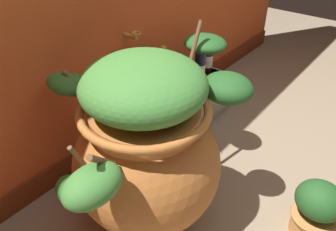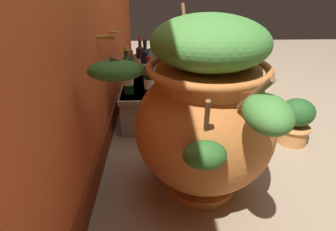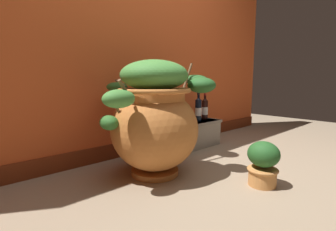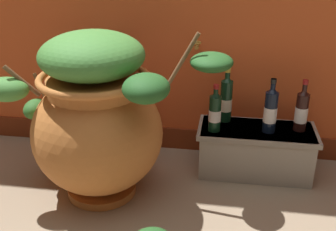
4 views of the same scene
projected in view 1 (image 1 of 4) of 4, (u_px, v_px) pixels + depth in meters
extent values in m
plane|color=gray|center=(271.00, 219.00, 1.75)|extent=(7.00, 7.00, 0.00)
cube|color=maroon|center=(123.00, 130.00, 2.27)|extent=(4.40, 0.02, 0.15)
cylinder|color=#B28433|center=(131.00, 36.00, 1.94)|extent=(0.02, 0.10, 0.02)
torus|color=#B28433|center=(137.00, 33.00, 1.90)|extent=(0.06, 0.06, 0.01)
cylinder|color=#C17033|center=(150.00, 212.00, 1.76)|extent=(0.38, 0.38, 0.04)
ellipsoid|color=#C17033|center=(147.00, 164.00, 1.57)|extent=(0.69, 0.69, 0.64)
cylinder|color=#C17033|center=(145.00, 117.00, 1.41)|extent=(0.48, 0.48, 0.09)
torus|color=#C17033|center=(145.00, 109.00, 1.39)|extent=(0.57, 0.57, 0.04)
cylinder|color=brown|center=(216.00, 90.00, 1.45)|extent=(0.13, 0.12, 0.10)
ellipsoid|color=#235623|center=(227.00, 88.00, 1.46)|extent=(0.21, 0.23, 0.13)
cylinder|color=brown|center=(80.00, 85.00, 1.50)|extent=(0.04, 0.19, 0.11)
ellipsoid|color=#2D6628|center=(67.00, 84.00, 1.53)|extent=(0.16, 0.24, 0.08)
cylinder|color=brown|center=(103.00, 161.00, 1.12)|extent=(0.16, 0.07, 0.18)
ellipsoid|color=#428438|center=(93.00, 185.00, 1.08)|extent=(0.22, 0.16, 0.12)
cylinder|color=brown|center=(191.00, 58.00, 1.66)|extent=(0.20, 0.05, 0.34)
ellipsoid|color=#235623|center=(205.00, 44.00, 1.76)|extent=(0.21, 0.24, 0.09)
cylinder|color=brown|center=(80.00, 160.00, 1.26)|extent=(0.08, 0.03, 0.16)
ellipsoid|color=#2D6628|center=(73.00, 190.00, 1.31)|extent=(0.12, 0.17, 0.11)
ellipsoid|color=#428438|center=(143.00, 85.00, 1.32)|extent=(0.52, 0.52, 0.24)
cube|color=#9E9384|center=(190.00, 103.00, 2.42)|extent=(0.65, 0.30, 0.29)
cube|color=gray|center=(191.00, 87.00, 2.34)|extent=(0.69, 0.31, 0.03)
cylinder|color=black|center=(164.00, 76.00, 2.19)|extent=(0.07, 0.07, 0.25)
cone|color=black|center=(164.00, 56.00, 2.11)|extent=(0.07, 0.07, 0.04)
cylinder|color=black|center=(164.00, 52.00, 2.09)|extent=(0.03, 0.03, 0.08)
cylinder|color=#B7932D|center=(164.00, 48.00, 2.08)|extent=(0.03, 0.03, 0.02)
cylinder|color=beige|center=(164.00, 79.00, 2.20)|extent=(0.07, 0.07, 0.08)
cylinder|color=black|center=(176.00, 89.00, 2.09)|extent=(0.07, 0.07, 0.21)
cone|color=black|center=(177.00, 73.00, 2.02)|extent=(0.07, 0.07, 0.04)
cylinder|color=black|center=(177.00, 69.00, 2.01)|extent=(0.03, 0.03, 0.07)
cylinder|color=maroon|center=(177.00, 66.00, 1.99)|extent=(0.03, 0.03, 0.02)
cylinder|color=silver|center=(176.00, 91.00, 2.09)|extent=(0.07, 0.07, 0.07)
cylinder|color=black|center=(208.00, 59.00, 2.44)|extent=(0.07, 0.07, 0.22)
cone|color=black|center=(209.00, 43.00, 2.37)|extent=(0.07, 0.07, 0.04)
cylinder|color=black|center=(209.00, 39.00, 2.35)|extent=(0.03, 0.03, 0.09)
cylinder|color=maroon|center=(210.00, 35.00, 2.34)|extent=(0.03, 0.03, 0.02)
cylinder|color=silver|center=(208.00, 61.00, 2.45)|extent=(0.07, 0.07, 0.09)
cylinder|color=black|center=(200.00, 68.00, 2.29)|extent=(0.07, 0.07, 0.24)
cone|color=black|center=(201.00, 50.00, 2.22)|extent=(0.07, 0.07, 0.04)
cylinder|color=black|center=(201.00, 47.00, 2.20)|extent=(0.03, 0.03, 0.08)
cylinder|color=black|center=(201.00, 43.00, 2.19)|extent=(0.03, 0.03, 0.02)
cylinder|color=silver|center=(200.00, 70.00, 2.30)|extent=(0.08, 0.08, 0.09)
cylinder|color=#D68E4C|center=(311.00, 223.00, 1.65)|extent=(0.20, 0.20, 0.13)
torus|color=#C58346|center=(314.00, 216.00, 1.62)|extent=(0.22, 0.22, 0.02)
ellipsoid|color=#235623|center=(320.00, 200.00, 1.56)|extent=(0.21, 0.23, 0.19)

